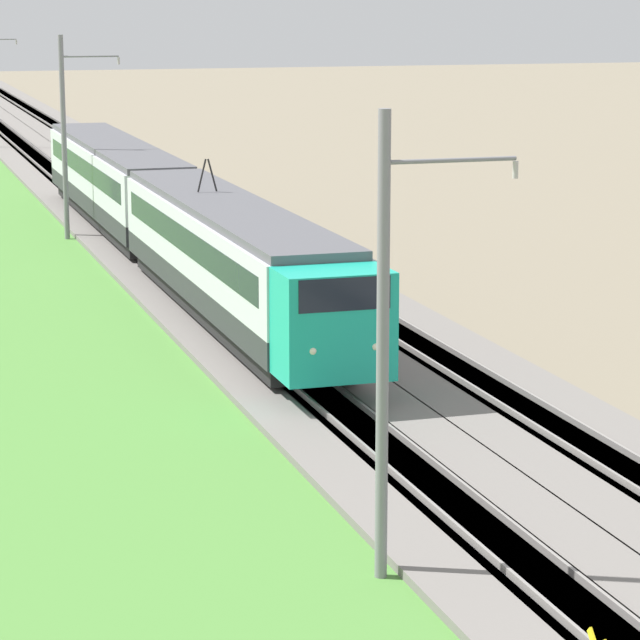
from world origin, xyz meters
TOP-DOWN VIEW (x-y plane):
  - ballast_main at (50.00, 0.00)m, footprint 240.00×4.40m
  - ballast_adjacent at (50.00, -4.36)m, footprint 240.00×4.40m
  - track_main at (50.00, 0.00)m, footprint 240.00×1.57m
  - track_adjacent at (50.00, -4.36)m, footprint 240.00×1.57m
  - passenger_train at (39.61, 0.00)m, footprint 43.30×2.90m
  - catenary_mast_near at (7.97, 2.46)m, footprint 0.22×2.56m
  - catenary_mast_mid at (47.97, 2.46)m, footprint 0.22×2.56m

SIDE VIEW (x-z plane):
  - ballast_main at x=50.00m, z-range 0.00..0.30m
  - ballast_adjacent at x=50.00m, z-range 0.00..0.30m
  - track_main at x=50.00m, z-range -0.07..0.38m
  - track_adjacent at x=50.00m, z-range -0.07..0.38m
  - passenger_train at x=39.61m, z-range -0.16..4.86m
  - catenary_mast_near at x=7.97m, z-range 0.14..8.52m
  - catenary_mast_mid at x=47.97m, z-range 0.14..8.80m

